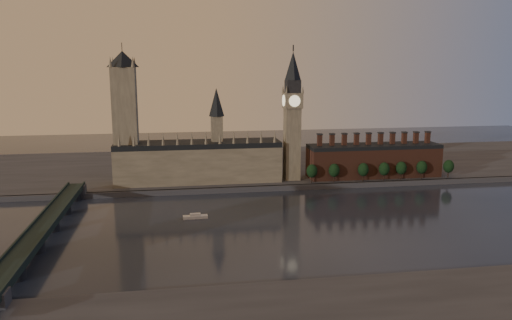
{
  "coord_description": "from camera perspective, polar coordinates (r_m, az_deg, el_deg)",
  "views": [
    {
      "loc": [
        -82.43,
        -276.83,
        95.1
      ],
      "look_at": [
        -28.33,
        55.0,
        31.36
      ],
      "focal_mm": 35.0,
      "sensor_mm": 36.0,
      "label": 1
    }
  ],
  "objects": [
    {
      "name": "north_bank",
      "position": [
        471.57,
        0.99,
        -0.65
      ],
      "size": [
        900.0,
        182.0,
        4.0
      ],
      "color": "#48484D",
      "rests_on": "ground"
    },
    {
      "name": "embankment_tree_2",
      "position": [
        406.88,
        12.16,
        -1.08
      ],
      "size": [
        8.6,
        8.6,
        14.88
      ],
      "color": "black",
      "rests_on": "north_bank"
    },
    {
      "name": "embankment_tree_1",
      "position": [
        399.78,
        8.92,
        -1.18
      ],
      "size": [
        8.6,
        8.6,
        14.88
      ],
      "color": "black",
      "rests_on": "north_bank"
    },
    {
      "name": "embankment_tree_3",
      "position": [
        413.53,
        14.44,
        -0.99
      ],
      "size": [
        8.6,
        8.6,
        14.88
      ],
      "color": "black",
      "rests_on": "north_bank"
    },
    {
      "name": "victoria_tower",
      "position": [
        395.28,
        -14.73,
        5.16
      ],
      "size": [
        24.0,
        24.0,
        108.0
      ],
      "color": "gray",
      "rests_on": "north_bank"
    },
    {
      "name": "big_ben",
      "position": [
        399.56,
        4.18,
        5.21
      ],
      "size": [
        15.0,
        15.0,
        107.0
      ],
      "color": "gray",
      "rests_on": "north_bank"
    },
    {
      "name": "embankment_tree_4",
      "position": [
        421.0,
        16.27,
        -0.88
      ],
      "size": [
        8.6,
        8.6,
        14.88
      ],
      "color": "black",
      "rests_on": "north_bank"
    },
    {
      "name": "ground",
      "position": [
        304.1,
        7.01,
        -7.57
      ],
      "size": [
        900.0,
        900.0,
        0.0
      ],
      "primitive_type": "plane",
      "color": "black",
      "rests_on": "ground"
    },
    {
      "name": "river_boat",
      "position": [
        319.88,
        -6.95,
        -6.42
      ],
      "size": [
        15.64,
        4.86,
        3.1
      ],
      "rotation": [
        0.0,
        0.0,
        0.03
      ],
      "color": "silver",
      "rests_on": "ground"
    },
    {
      "name": "westminster_bridge",
      "position": [
        296.82,
        -23.15,
        -7.34
      ],
      "size": [
        14.0,
        200.0,
        11.55
      ],
      "color": "black",
      "rests_on": "ground"
    },
    {
      "name": "embankment_tree_5",
      "position": [
        428.97,
        18.42,
        -0.79
      ],
      "size": [
        8.6,
        8.6,
        14.88
      ],
      "color": "black",
      "rests_on": "north_bank"
    },
    {
      "name": "palace_of_westminster",
      "position": [
        398.98,
        -6.51,
        0.05
      ],
      "size": [
        130.0,
        30.3,
        74.0
      ],
      "color": "gray",
      "rests_on": "north_bank"
    },
    {
      "name": "embankment_tree_6",
      "position": [
        440.34,
        21.15,
        -0.68
      ],
      "size": [
        8.6,
        8.6,
        14.88
      ],
      "color": "black",
      "rests_on": "north_bank"
    },
    {
      "name": "chimney_block",
      "position": [
        426.61,
        13.29,
        0.01
      ],
      "size": [
        110.0,
        25.0,
        37.0
      ],
      "color": "brown",
      "rests_on": "north_bank"
    },
    {
      "name": "embankment_tree_0",
      "position": [
        394.95,
        6.41,
        -1.26
      ],
      "size": [
        8.6,
        8.6,
        14.88
      ],
      "color": "black",
      "rests_on": "north_bank"
    }
  ]
}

